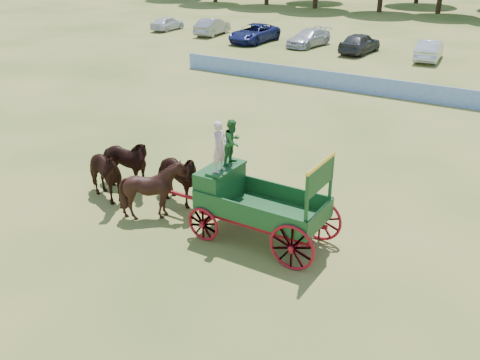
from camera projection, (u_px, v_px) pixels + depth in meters
name	position (u px, v px, depth m)	size (l,w,h in m)	color
ground	(205.00, 224.00, 17.32)	(160.00, 160.00, 0.00)	tan
horse_lead_left	(101.00, 174.00, 18.53)	(1.07, 2.36, 1.99)	black
horse_lead_right	(123.00, 164.00, 19.38)	(1.07, 2.36, 1.99)	black
horse_wheel_left	(155.00, 190.00, 17.38)	(1.61, 1.81, 1.99)	black
horse_wheel_right	(176.00, 178.00, 18.23)	(1.07, 2.36, 1.99)	black
farm_dray	(242.00, 188.00, 16.15)	(6.00, 2.00, 3.69)	#A51016
sponsor_banner	(367.00, 85.00, 31.50)	(26.00, 0.08, 1.05)	#2149B3
parked_cars	(406.00, 47.00, 41.06)	(48.73, 6.84, 1.62)	silver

